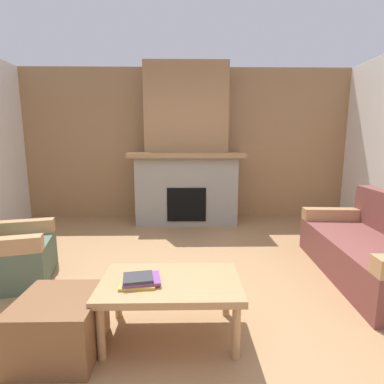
# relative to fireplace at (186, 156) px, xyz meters

# --- Properties ---
(ground) EXTENTS (9.00, 9.00, 0.00)m
(ground) POSITION_rel_fireplace_xyz_m (0.00, -2.62, -1.16)
(ground) COLOR #9E754C
(wall_back_wood_panel) EXTENTS (6.00, 0.12, 2.70)m
(wall_back_wood_panel) POSITION_rel_fireplace_xyz_m (0.00, 0.38, 0.19)
(wall_back_wood_panel) COLOR #997047
(wall_back_wood_panel) RESTS_ON ground
(fireplace) EXTENTS (1.90, 0.82, 2.70)m
(fireplace) POSITION_rel_fireplace_xyz_m (0.00, 0.00, 0.00)
(fireplace) COLOR gray
(fireplace) RESTS_ON ground
(couch) EXTENTS (0.96, 1.85, 0.85)m
(couch) POSITION_rel_fireplace_xyz_m (1.96, -2.27, -0.88)
(couch) COLOR brown
(couch) RESTS_ON ground
(armchair) EXTENTS (0.93, 0.93, 0.85)m
(armchair) POSITION_rel_fireplace_xyz_m (-1.84, -2.28, -0.87)
(armchair) COLOR #4C604C
(armchair) RESTS_ON ground
(coffee_table) EXTENTS (1.00, 0.60, 0.43)m
(coffee_table) POSITION_rel_fireplace_xyz_m (-0.11, -3.15, -0.79)
(coffee_table) COLOR tan
(coffee_table) RESTS_ON ground
(ottoman) EXTENTS (0.52, 0.52, 0.40)m
(ottoman) POSITION_rel_fireplace_xyz_m (-0.84, -3.33, -0.96)
(ottoman) COLOR brown
(ottoman) RESTS_ON ground
(book_stack_near_edge) EXTENTS (0.29, 0.25, 0.06)m
(book_stack_near_edge) POSITION_rel_fireplace_xyz_m (-0.33, -3.20, -0.71)
(book_stack_near_edge) COLOR gold
(book_stack_near_edge) RESTS_ON coffee_table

